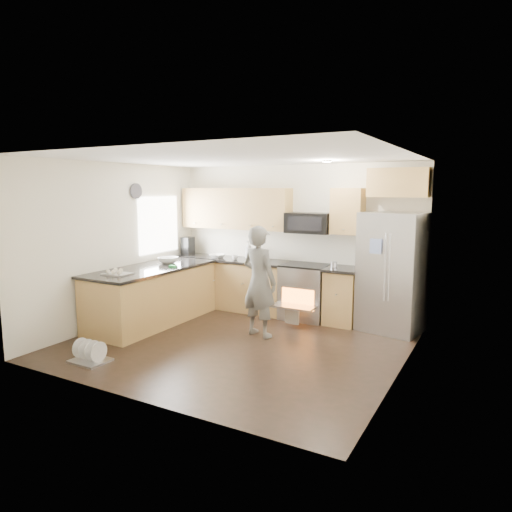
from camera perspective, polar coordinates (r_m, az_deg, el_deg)
The scene contains 8 objects.
ground at distance 6.62m, azimuth -2.49°, elevation -10.90°, with size 4.50×4.50×0.00m, color black.
room_shell at distance 6.30m, azimuth -2.79°, elevation 3.73°, with size 4.54×4.04×2.62m.
back_cabinet_run at distance 8.14m, azimuth 0.31°, elevation -0.24°, with size 4.45×0.64×2.50m.
peninsula at distance 7.69m, azimuth -12.78°, elevation -4.77°, with size 0.96×2.36×1.03m.
stove_range at distance 7.75m, azimuth 6.23°, elevation -2.90°, with size 0.76×0.97×1.79m.
refrigerator at distance 7.30m, azimuth 16.64°, elevation -1.96°, with size 1.01×0.84×1.84m.
person at distance 6.75m, azimuth 0.41°, elevation -3.20°, with size 0.60×0.40×1.66m, color slate.
dish_rack at distance 6.31m, azimuth -20.05°, elevation -11.64°, with size 0.47×0.38×0.29m.
Camera 1 is at (3.25, -5.33, 2.18)m, focal length 32.00 mm.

